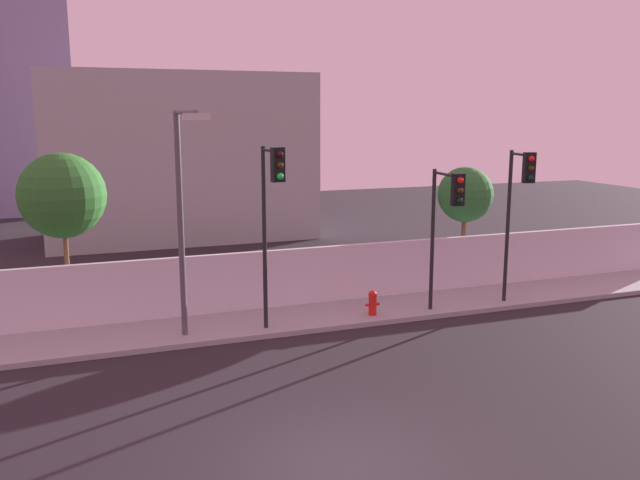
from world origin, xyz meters
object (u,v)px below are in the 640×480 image
Objects in this scene: traffic_light_left at (271,200)px; fire_hydrant at (373,302)px; street_lamp_curbside at (183,203)px; roadside_tree_leftmost at (62,196)px; roadside_tree_midleft at (465,195)px; traffic_light_right at (446,211)px; traffic_light_center at (519,195)px.

traffic_light_left reaches higher than fire_hydrant.
fire_hydrant is (5.56, 0.21, -3.27)m from street_lamp_curbside.
roadside_tree_midleft is (13.65, -0.00, -0.55)m from roadside_tree_leftmost.
street_lamp_curbside is 6.45m from fire_hydrant.
traffic_light_left reaches higher than roadside_tree_midleft.
traffic_light_right is 0.72× the size of street_lamp_curbside.
traffic_light_left is at bearing -171.43° from fire_hydrant.
fire_hydrant is at bearing 153.32° from traffic_light_right.
traffic_light_left is at bearing -6.92° from street_lamp_curbside.
roadside_tree_leftmost reaches higher than traffic_light_right.
traffic_light_left is 6.44m from roadside_tree_leftmost.
roadside_tree_leftmost is (-10.41, 4.11, 0.40)m from traffic_light_right.
roadside_tree_midleft is at bearing -0.00° from roadside_tree_leftmost.
traffic_light_left is 2.33m from street_lamp_curbside.
street_lamp_curbside reaches higher than fire_hydrant.
roadside_tree_leftmost is at bearing 180.00° from roadside_tree_midleft.
roadside_tree_leftmost is (-5.29, 3.66, -0.08)m from traffic_light_left.
traffic_light_center is 3.95m from roadside_tree_midleft.
traffic_light_left is 6.73× the size of fire_hydrant.
traffic_light_left is at bearing 175.02° from traffic_light_right.
traffic_light_right is 5.72× the size of fire_hydrant.
traffic_light_center is at bearing -8.84° from fire_hydrant.
traffic_light_right reaches higher than roadside_tree_midleft.
street_lamp_curbside is at bearing -177.84° from fire_hydrant.
traffic_light_left is 0.84× the size of street_lamp_curbside.
traffic_light_right is 11.20m from roadside_tree_leftmost.
traffic_light_center is 13.63m from roadside_tree_leftmost.
fire_hydrant is (-4.52, 0.70, -3.13)m from traffic_light_center.
traffic_light_left is 1.05× the size of traffic_light_center.
fire_hydrant is (-1.86, 0.94, -2.80)m from traffic_light_right.
roadside_tree_midleft is at bearing 31.86° from fire_hydrant.
roadside_tree_leftmost is 1.18× the size of roadside_tree_midleft.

